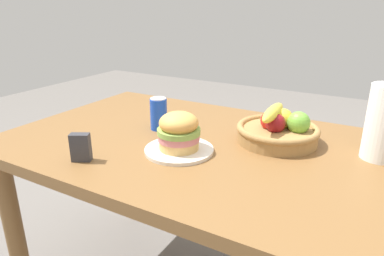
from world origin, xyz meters
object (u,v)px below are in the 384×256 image
object	(u,v)px
plate	(179,150)
soda_can	(159,114)
fruit_basket	(278,130)
sandwich	(179,131)
paper_towel_roll	(384,123)
napkin_holder	(81,147)

from	to	relation	value
plate	soda_can	size ratio (longest dim) A/B	1.84
plate	soda_can	world-z (taller)	soda_can
soda_can	fruit_basket	world-z (taller)	fruit_basket
plate	sandwich	world-z (taller)	sandwich
sandwich	fruit_basket	world-z (taller)	sandwich
fruit_basket	sandwich	bearing A→B (deg)	-136.31
paper_towel_roll	plate	bearing A→B (deg)	-155.00
plate	fruit_basket	size ratio (longest dim) A/B	0.80
napkin_holder	fruit_basket	bearing A→B (deg)	14.38
fruit_basket	napkin_holder	bearing A→B (deg)	-136.87
soda_can	napkin_holder	distance (m)	0.36
plate	soda_can	distance (m)	0.24
plate	paper_towel_roll	size ratio (longest dim) A/B	0.96
sandwich	soda_can	distance (m)	0.24
paper_towel_roll	napkin_holder	xyz separation A→B (m)	(-0.81, -0.48, -0.07)
soda_can	sandwich	bearing A→B (deg)	-38.88
plate	napkin_holder	bearing A→B (deg)	-137.51
sandwich	napkin_holder	world-z (taller)	sandwich
napkin_holder	soda_can	bearing A→B (deg)	54.08
sandwich	fruit_basket	distance (m)	0.36
soda_can	paper_towel_roll	xyz separation A→B (m)	(0.77, 0.12, 0.06)
soda_can	fruit_basket	size ratio (longest dim) A/B	0.43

